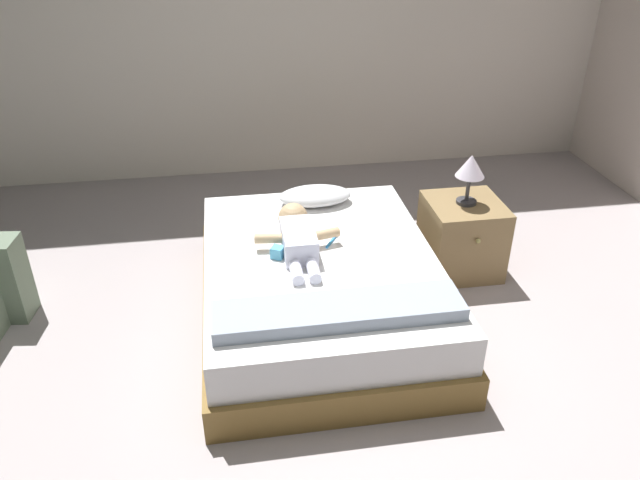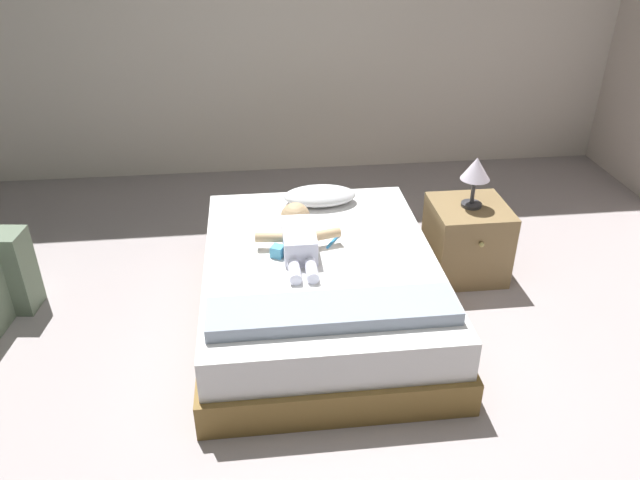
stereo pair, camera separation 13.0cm
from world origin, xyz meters
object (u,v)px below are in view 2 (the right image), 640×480
lamp (476,171)px  toy_block (278,251)px  baby (298,235)px  bed (320,287)px  nightstand (466,240)px  pillow (320,196)px  toothbrush (333,240)px

lamp → toy_block: bearing=-163.9°
baby → lamp: size_ratio=2.12×
bed → nightstand: (0.98, 0.37, 0.04)m
pillow → toothbrush: bearing=-87.5°
bed → nightstand: size_ratio=3.57×
pillow → baby: (-0.18, -0.53, 0.02)m
toothbrush → toy_block: bearing=-159.0°
pillow → toy_block: pillow is taller
pillow → baby: size_ratio=0.69×
bed → baby: bearing=132.5°
pillow → nightstand: (0.91, -0.28, -0.23)m
pillow → baby: 0.56m
nightstand → lamp: size_ratio=1.54×
lamp → toy_block: 1.29m
pillow → lamp: size_ratio=1.45×
toothbrush → toy_block: size_ratio=1.68×
baby → toy_block: (-0.12, -0.10, -0.04)m
pillow → baby: bearing=-109.1°
lamp → baby: bearing=-167.1°
toothbrush → nightstand: (0.89, 0.22, -0.18)m
baby → nightstand: 1.15m
bed → toy_block: toy_block is taller
toothbrush → nightstand: 0.93m
bed → toy_block: (-0.23, 0.02, 0.24)m
pillow → nightstand: pillow is taller
pillow → nightstand: 0.98m
toothbrush → nightstand: nightstand is taller
nightstand → toy_block: nightstand is taller
nightstand → toy_block: (-1.21, -0.35, 0.20)m
baby → toothbrush: bearing=6.8°
lamp → pillow: bearing=162.9°
baby → nightstand: (1.09, 0.25, -0.25)m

